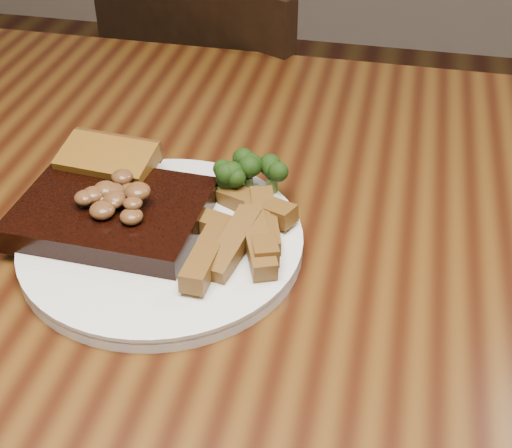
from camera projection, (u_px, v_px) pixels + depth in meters
The scene contains 9 objects.
dining_table at pixel (254, 324), 0.73m from camera, with size 1.60×0.90×0.75m.
chair_far at pixel (235, 155), 1.37m from camera, with size 0.52×0.52×0.83m.
plate at pixel (162, 243), 0.68m from camera, with size 0.27×0.27×0.01m, color white.
steak at pixel (113, 214), 0.68m from camera, with size 0.18×0.13×0.03m, color black.
steak_bone at pixel (88, 257), 0.64m from camera, with size 0.14×0.01×0.02m, color beige.
mushroom_pile at pixel (118, 194), 0.66m from camera, with size 0.07×0.07×0.03m, color brown, non-canonical shape.
garlic_bread at pixel (110, 176), 0.74m from camera, with size 0.10×0.05×0.02m, color brown.
potato_wedges at pixel (239, 234), 0.66m from camera, with size 0.11×0.11×0.02m, color brown, non-canonical shape.
broccoli_cluster at pixel (247, 182), 0.71m from camera, with size 0.07×0.07×0.04m, color #1A310B, non-canonical shape.
Camera 1 is at (0.11, -0.50, 1.18)m, focal length 50.00 mm.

